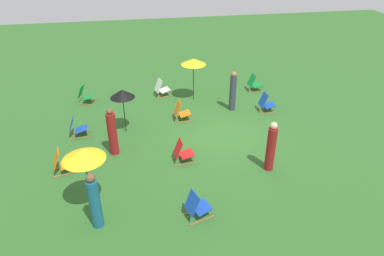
# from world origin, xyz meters

# --- Properties ---
(ground_plane) EXTENTS (40.00, 40.00, 0.00)m
(ground_plane) POSITION_xyz_m (0.00, 0.00, 0.00)
(ground_plane) COLOR #2D6026
(deckchair_0) EXTENTS (0.53, 0.79, 0.83)m
(deckchair_0) POSITION_xyz_m (-1.30, 1.76, 0.37)
(deckchair_0) COLOR olive
(deckchair_0) RESTS_ON ground
(deckchair_1) EXTENTS (0.67, 0.86, 0.83)m
(deckchair_1) POSITION_xyz_m (3.99, 5.34, 0.37)
(deckchair_1) COLOR olive
(deckchair_1) RESTS_ON ground
(deckchair_2) EXTENTS (0.51, 0.78, 0.83)m
(deckchair_2) POSITION_xyz_m (1.60, 1.36, 0.37)
(deckchair_2) COLOR olive
(deckchair_2) RESTS_ON ground
(deckchair_3) EXTENTS (0.69, 0.87, 0.83)m
(deckchair_3) POSITION_xyz_m (-3.96, 1.80, 0.37)
(deckchair_3) COLOR olive
(deckchair_3) RESTS_ON ground
(deckchair_4) EXTENTS (0.55, 0.80, 0.83)m
(deckchair_4) POSITION_xyz_m (3.90, -2.55, 0.37)
(deckchair_4) COLOR olive
(deckchair_4) RESTS_ON ground
(deckchair_5) EXTENTS (0.65, 0.86, 0.83)m
(deckchair_5) POSITION_xyz_m (4.09, 1.89, 0.37)
(deckchair_5) COLOR olive
(deckchair_5) RESTS_ON ground
(deckchair_6) EXTENTS (0.61, 0.84, 0.83)m
(deckchair_6) POSITION_xyz_m (-1.18, 5.65, 0.37)
(deckchair_6) COLOR olive
(deckchair_6) RESTS_ON ground
(deckchair_7) EXTENTS (0.49, 0.77, 0.83)m
(deckchair_7) POSITION_xyz_m (1.72, -2.32, 0.37)
(deckchair_7) COLOR olive
(deckchair_7) RESTS_ON ground
(deckchair_8) EXTENTS (0.51, 0.78, 0.83)m
(deckchair_8) POSITION_xyz_m (1.07, 5.41, 0.37)
(deckchair_8) COLOR olive
(deckchair_8) RESTS_ON ground
(umbrella_0) EXTENTS (1.13, 1.13, 1.99)m
(umbrella_0) POSITION_xyz_m (-3.08, 4.61, 1.83)
(umbrella_0) COLOR black
(umbrella_0) RESTS_ON ground
(umbrella_1) EXTENTS (1.09, 1.09, 1.94)m
(umbrella_1) POSITION_xyz_m (3.44, 0.50, 1.80)
(umbrella_1) COLOR black
(umbrella_1) RESTS_ON ground
(umbrella_2) EXTENTS (0.92, 0.92, 1.75)m
(umbrella_2) POSITION_xyz_m (1.09, 3.61, 1.59)
(umbrella_2) COLOR black
(umbrella_2) RESTS_ON ground
(person_0) EXTENTS (0.42, 0.42, 1.74)m
(person_0) POSITION_xyz_m (-2.23, -0.94, 0.83)
(person_0) COLOR maroon
(person_0) RESTS_ON ground
(person_1) EXTENTS (0.36, 0.36, 1.69)m
(person_1) POSITION_xyz_m (-3.79, 4.43, 0.81)
(person_1) COLOR #195972
(person_1) RESTS_ON ground
(person_2) EXTENTS (0.30, 0.30, 1.73)m
(person_2) POSITION_xyz_m (2.15, -0.95, 0.84)
(person_2) COLOR #333847
(person_2) RESTS_ON ground
(person_3) EXTENTS (0.35, 0.35, 1.74)m
(person_3) POSITION_xyz_m (-0.38, 4.03, 0.82)
(person_3) COLOR maroon
(person_3) RESTS_ON ground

